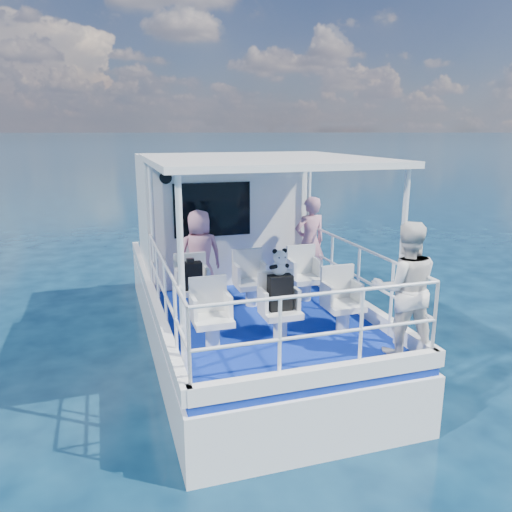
{
  "coord_description": "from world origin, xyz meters",
  "views": [
    {
      "loc": [
        -2.11,
        -6.8,
        3.53
      ],
      "look_at": [
        -0.11,
        -0.4,
        1.84
      ],
      "focal_mm": 35.0,
      "sensor_mm": 36.0,
      "label": 1
    }
  ],
  "objects_px": {
    "passenger_stbd_aft": "(405,289)",
    "backpack_center": "(280,293)",
    "panda": "(280,262)",
    "passenger_port_fwd": "(200,255)"
  },
  "relations": [
    {
      "from": "passenger_stbd_aft",
      "to": "panda",
      "type": "height_order",
      "value": "passenger_stbd_aft"
    },
    {
      "from": "backpack_center",
      "to": "panda",
      "type": "relative_size",
      "value": 1.35
    },
    {
      "from": "passenger_port_fwd",
      "to": "panda",
      "type": "distance_m",
      "value": 1.96
    },
    {
      "from": "passenger_stbd_aft",
      "to": "passenger_port_fwd",
      "type": "bearing_deg",
      "value": -36.09
    },
    {
      "from": "backpack_center",
      "to": "passenger_port_fwd",
      "type": "bearing_deg",
      "value": 110.38
    },
    {
      "from": "passenger_port_fwd",
      "to": "backpack_center",
      "type": "xyz_separation_m",
      "value": [
        0.68,
        -1.84,
        -0.11
      ]
    },
    {
      "from": "backpack_center",
      "to": "panda",
      "type": "xyz_separation_m",
      "value": [
        -0.0,
        0.03,
        0.4
      ]
    },
    {
      "from": "passenger_stbd_aft",
      "to": "panda",
      "type": "distance_m",
      "value": 1.56
    },
    {
      "from": "passenger_stbd_aft",
      "to": "backpack_center",
      "type": "distance_m",
      "value": 1.54
    },
    {
      "from": "passenger_stbd_aft",
      "to": "panda",
      "type": "xyz_separation_m",
      "value": [
        -1.25,
        0.9,
        0.2
      ]
    }
  ]
}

